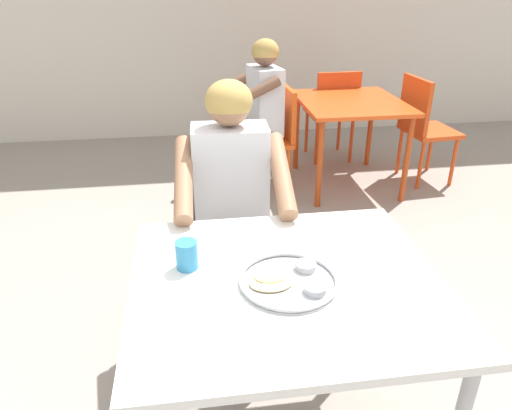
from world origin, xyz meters
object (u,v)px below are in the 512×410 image
object	(u,v)px
thali_tray	(289,280)
diner_foreground	(232,197)
table_foreground	(286,299)
patron_background	(254,105)
chair_foreground	(230,222)
drinking_cup	(187,254)
chair_red_right	(423,122)
chair_red_left	(274,133)
table_background_red	(350,111)
chair_red_far	(333,109)

from	to	relation	value
thali_tray	diner_foreground	distance (m)	0.71
table_foreground	patron_background	distance (m)	2.37
chair_foreground	diner_foreground	world-z (taller)	diner_foreground
drinking_cup	chair_red_right	bearing A→B (deg)	49.04
thali_tray	diner_foreground	bearing A→B (deg)	99.21
chair_red_left	patron_background	world-z (taller)	patron_background
drinking_cup	chair_red_left	xyz separation A→B (m)	(0.70, 2.26, -0.33)
drinking_cup	table_background_red	distance (m)	2.63
table_foreground	chair_red_right	bearing A→B (deg)	55.31
thali_tray	drinking_cup	size ratio (longest dim) A/B	3.22
thali_tray	table_foreground	bearing A→B (deg)	93.76
diner_foreground	table_foreground	bearing A→B (deg)	-80.60
chair_red_far	diner_foreground	bearing A→B (deg)	-116.92
drinking_cup	chair_red_right	distance (m)	3.00
table_foreground	chair_foreground	size ratio (longest dim) A/B	1.20
chair_foreground	thali_tray	bearing A→B (deg)	-83.32
drinking_cup	diner_foreground	bearing A→B (deg)	70.00
drinking_cup	table_background_red	world-z (taller)	drinking_cup
table_foreground	table_background_red	world-z (taller)	table_foreground
thali_tray	table_background_red	world-z (taller)	thali_tray
table_background_red	diner_foreground	bearing A→B (deg)	-123.37
thali_tray	diner_foreground	xyz separation A→B (m)	(-0.11, 0.70, -0.03)
chair_red_right	chair_red_far	distance (m)	0.83
thali_tray	patron_background	xyz separation A→B (m)	(0.22, 2.39, -0.05)
patron_background	chair_red_right	bearing A→B (deg)	0.26
thali_tray	patron_background	world-z (taller)	patron_background
table_background_red	drinking_cup	bearing A→B (deg)	-120.34
table_background_red	chair_red_left	size ratio (longest dim) A/B	1.09
thali_tray	drinking_cup	distance (m)	0.35
drinking_cup	thali_tray	bearing A→B (deg)	-23.40
chair_red_far	patron_background	distance (m)	1.03
table_foreground	chair_red_far	size ratio (longest dim) A/B	1.17
chair_foreground	patron_background	world-z (taller)	patron_background
table_foreground	chair_red_right	size ratio (longest dim) A/B	1.13
drinking_cup	diner_foreground	distance (m)	0.60
drinking_cup	chair_red_far	size ratio (longest dim) A/B	0.11
chair_foreground	chair_red_far	bearing A→B (deg)	60.80
chair_foreground	chair_red_right	bearing A→B (deg)	40.14
diner_foreground	table_background_red	world-z (taller)	diner_foreground
chair_foreground	chair_red_far	size ratio (longest dim) A/B	0.98
chair_red_far	patron_background	bearing A→B (deg)	-144.57
drinking_cup	chair_red_right	xyz separation A→B (m)	(1.96, 2.25, -0.29)
thali_tray	chair_red_left	distance (m)	2.44
drinking_cup	chair_red_left	size ratio (longest dim) A/B	0.12
table_foreground	table_background_red	size ratio (longest dim) A/B	1.09
chair_red_right	thali_tray	bearing A→B (deg)	-124.40
table_background_red	chair_red_left	distance (m)	0.64
chair_red_left	patron_background	size ratio (longest dim) A/B	0.70
patron_background	drinking_cup	bearing A→B (deg)	-103.40
diner_foreground	thali_tray	bearing A→B (deg)	-80.79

